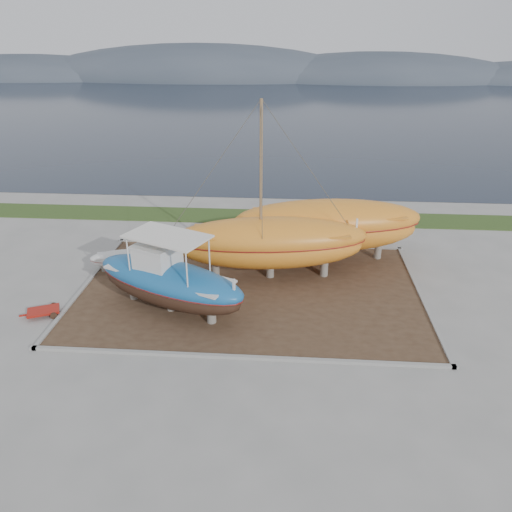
# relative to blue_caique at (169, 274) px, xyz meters

# --- Properties ---
(ground) EXTENTS (140.00, 140.00, 0.00)m
(ground) POSITION_rel_blue_caique_xyz_m (3.79, -1.65, -2.09)
(ground) COLOR gray
(ground) RESTS_ON ground
(dirt_patch) EXTENTS (18.00, 12.00, 0.06)m
(dirt_patch) POSITION_rel_blue_caique_xyz_m (3.79, 2.35, -2.06)
(dirt_patch) COLOR #422D1E
(dirt_patch) RESTS_ON ground
(curb_frame) EXTENTS (18.60, 12.60, 0.15)m
(curb_frame) POSITION_rel_blue_caique_xyz_m (3.79, 2.35, -2.02)
(curb_frame) COLOR gray
(curb_frame) RESTS_ON ground
(grass_strip) EXTENTS (44.00, 3.00, 0.08)m
(grass_strip) POSITION_rel_blue_caique_xyz_m (3.79, 13.85, -2.05)
(grass_strip) COLOR #284219
(grass_strip) RESTS_ON ground
(sea) EXTENTS (260.00, 100.00, 0.04)m
(sea) POSITION_rel_blue_caique_xyz_m (3.79, 68.35, -2.09)
(sea) COLOR #17202E
(sea) RESTS_ON ground
(mountain_ridge) EXTENTS (200.00, 36.00, 20.00)m
(mountain_ridge) POSITION_rel_blue_caique_xyz_m (3.79, 123.35, -2.09)
(mountain_ridge) COLOR #333D49
(mountain_ridge) RESTS_ON ground
(blue_caique) EXTENTS (8.78, 5.92, 4.06)m
(blue_caique) POSITION_rel_blue_caique_xyz_m (0.00, 0.00, 0.00)
(blue_caique) COLOR #195E9E
(blue_caique) RESTS_ON dirt_patch
(white_dinghy) EXTENTS (3.96, 2.25, 1.12)m
(white_dinghy) POSITION_rel_blue_caique_xyz_m (-3.82, 4.34, -1.47)
(white_dinghy) COLOR silver
(white_dinghy) RESTS_ON dirt_patch
(orange_sailboat) EXTENTS (11.01, 4.40, 9.79)m
(orange_sailboat) POSITION_rel_blue_caique_xyz_m (4.80, 4.01, 2.86)
(orange_sailboat) COLOR orange
(orange_sailboat) RESTS_ON dirt_patch
(orange_bare_hull) EXTENTS (11.50, 4.81, 3.66)m
(orange_bare_hull) POSITION_rel_blue_caique_xyz_m (8.08, 6.59, -0.20)
(orange_bare_hull) COLOR orange
(orange_bare_hull) RESTS_ON dirt_patch
(red_trailer) EXTENTS (2.51, 1.94, 0.32)m
(red_trailer) POSITION_rel_blue_caique_xyz_m (-6.21, -0.92, -1.93)
(red_trailer) COLOR #AC1D13
(red_trailer) RESTS_ON ground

